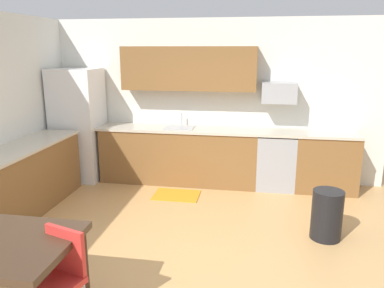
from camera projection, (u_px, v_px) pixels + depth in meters
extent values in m
plane|color=tan|center=(177.00, 252.00, 4.28)|extent=(12.00, 12.00, 0.00)
cube|color=silver|center=(208.00, 101.00, 6.48)|extent=(5.80, 0.10, 2.70)
cube|color=brown|center=(179.00, 156.00, 6.44)|extent=(2.60, 0.60, 0.90)
cube|color=brown|center=(325.00, 163.00, 6.05)|extent=(0.95, 0.60, 0.90)
cube|color=brown|center=(27.00, 179.00, 5.31)|extent=(0.60, 2.00, 0.90)
cube|color=beige|center=(205.00, 130.00, 6.25)|extent=(4.80, 0.64, 0.04)
cube|color=beige|center=(23.00, 146.00, 5.19)|extent=(0.64, 2.00, 0.04)
cube|color=brown|center=(189.00, 68.00, 6.19)|extent=(2.20, 0.34, 0.70)
cube|color=white|center=(79.00, 125.00, 6.52)|extent=(0.76, 0.70, 1.89)
cube|color=#999BA0|center=(275.00, 161.00, 6.18)|extent=(0.60, 0.60, 0.88)
cube|color=black|center=(277.00, 134.00, 6.07)|extent=(0.60, 0.60, 0.03)
cube|color=#9EA0A5|center=(279.00, 93.00, 6.01)|extent=(0.54, 0.36, 0.32)
cube|color=#A5A8AD|center=(180.00, 131.00, 6.33)|extent=(0.48, 0.40, 0.14)
cylinder|color=#B2B5BA|center=(182.00, 120.00, 6.46)|extent=(0.02, 0.02, 0.24)
cylinder|color=#422D1E|center=(86.00, 267.00, 3.34)|extent=(0.05, 0.05, 0.71)
cube|color=red|center=(50.00, 285.00, 2.92)|extent=(0.50, 0.50, 0.05)
cube|color=red|center=(66.00, 251.00, 3.03)|extent=(0.37, 0.16, 0.40)
cylinder|color=black|center=(327.00, 215.00, 4.52)|extent=(0.36, 0.36, 0.60)
cube|color=orange|center=(176.00, 195.00, 5.91)|extent=(0.70, 0.50, 0.01)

